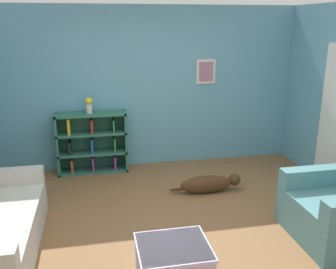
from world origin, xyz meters
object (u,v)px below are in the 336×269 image
bookshelf (92,143)px  dog (209,184)px  vase (89,104)px  coffee_table (173,268)px

bookshelf → dog: bookshelf is taller
dog → vase: (-1.62, 1.12, 0.99)m
bookshelf → coffee_table: bearing=-77.6°
bookshelf → dog: size_ratio=1.06×
coffee_table → dog: 2.14m
dog → coffee_table: bearing=-116.0°
coffee_table → bookshelf: bearing=102.4°
bookshelf → coffee_table: size_ratio=1.73×
bookshelf → dog: (1.61, -1.14, -0.35)m
dog → vase: bearing=145.4°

